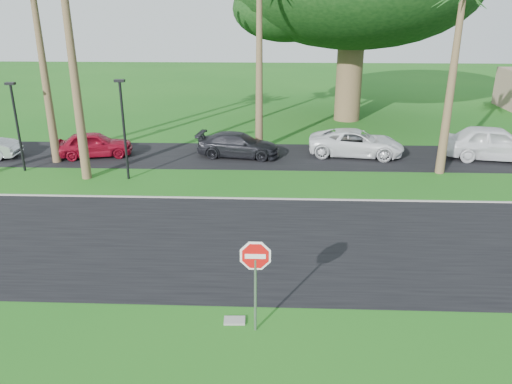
{
  "coord_description": "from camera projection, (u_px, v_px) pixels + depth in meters",
  "views": [
    {
      "loc": [
        0.94,
        -13.59,
        7.7
      ],
      "look_at": [
        0.31,
        2.14,
        1.8
      ],
      "focal_mm": 35.0,
      "sensor_mm": 36.0,
      "label": 1
    }
  ],
  "objects": [
    {
      "name": "ground",
      "position": [
        243.0,
        270.0,
        15.45
      ],
      "size": [
        120.0,
        120.0,
        0.0
      ],
      "primitive_type": "plane",
      "color": "#195715",
      "rests_on": "ground"
    },
    {
      "name": "car_dark",
      "position": [
        238.0,
        145.0,
        26.85
      ],
      "size": [
        4.62,
        2.34,
        1.29
      ],
      "primitive_type": "imported",
      "rotation": [
        0.0,
        0.0,
        1.45
      ],
      "color": "black",
      "rests_on": "ground"
    },
    {
      "name": "car_red",
      "position": [
        94.0,
        145.0,
        26.81
      ],
      "size": [
        4.27,
        2.52,
        1.36
      ],
      "primitive_type": "imported",
      "rotation": [
        0.0,
        0.0,
        1.81
      ],
      "color": "maroon",
      "rests_on": "ground"
    },
    {
      "name": "streetlight_left",
      "position": [
        17.0,
        121.0,
        23.9
      ],
      "size": [
        0.45,
        0.25,
        4.34
      ],
      "color": "black",
      "rests_on": "ground"
    },
    {
      "name": "stop_sign_near",
      "position": [
        255.0,
        268.0,
        12.01
      ],
      "size": [
        1.05,
        0.07,
        2.62
      ],
      "color": "gray",
      "rests_on": "ground"
    },
    {
      "name": "curb",
      "position": [
        253.0,
        199.0,
        21.1
      ],
      "size": [
        120.0,
        0.12,
        0.06
      ],
      "primitive_type": "cube",
      "color": "gray",
      "rests_on": "ground"
    },
    {
      "name": "car_pickup",
      "position": [
        495.0,
        143.0,
        26.19
      ],
      "size": [
        5.55,
        3.01,
        1.79
      ],
      "primitive_type": "imported",
      "rotation": [
        0.0,
        0.0,
        1.39
      ],
      "color": "white",
      "rests_on": "ground"
    },
    {
      "name": "utility_slab",
      "position": [
        235.0,
        320.0,
        12.94
      ],
      "size": [
        0.56,
        0.37,
        0.06
      ],
      "primitive_type": "cube",
      "rotation": [
        0.0,
        0.0,
        0.04
      ],
      "color": "gray",
      "rests_on": "ground"
    },
    {
      "name": "road",
      "position": [
        247.0,
        241.0,
        17.32
      ],
      "size": [
        120.0,
        8.0,
        0.02
      ],
      "primitive_type": "cube",
      "color": "black",
      "rests_on": "ground"
    },
    {
      "name": "parking_strip",
      "position": [
        258.0,
        156.0,
        27.14
      ],
      "size": [
        120.0,
        5.0,
        0.02
      ],
      "primitive_type": "cube",
      "color": "black",
      "rests_on": "ground"
    },
    {
      "name": "streetlight_right",
      "position": [
        124.0,
        124.0,
        22.7
      ],
      "size": [
        0.45,
        0.25,
        4.64
      ],
      "color": "black",
      "rests_on": "ground"
    },
    {
      "name": "car_minivan",
      "position": [
        356.0,
        143.0,
        26.99
      ],
      "size": [
        5.33,
        3.0,
        1.41
      ],
      "primitive_type": "imported",
      "rotation": [
        0.0,
        0.0,
        1.44
      ],
      "color": "white",
      "rests_on": "ground"
    }
  ]
}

